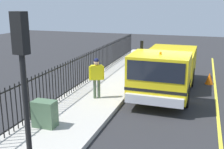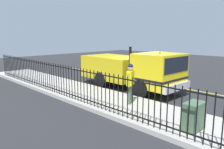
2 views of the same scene
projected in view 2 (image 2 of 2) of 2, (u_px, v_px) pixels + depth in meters
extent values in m
plane|color=#2B2B2D|center=(138.00, 89.00, 13.28)|extent=(49.59, 49.59, 0.00)
cube|color=#B7B2A8|center=(99.00, 98.00, 11.14)|extent=(2.79, 22.54, 0.18)
cube|color=yellow|center=(159.00, 84.00, 14.79)|extent=(0.12, 20.29, 0.01)
cube|color=yellow|center=(159.00, 70.00, 11.81)|extent=(2.43, 2.10, 1.76)
cube|color=black|center=(159.00, 63.00, 11.74)|extent=(2.24, 2.14, 0.78)
cube|color=gold|center=(114.00, 67.00, 14.34)|extent=(2.46, 3.90, 1.38)
cube|color=silver|center=(177.00, 87.00, 11.15)|extent=(2.27, 0.24, 0.36)
cube|color=black|center=(159.00, 77.00, 11.88)|extent=(2.45, 2.12, 0.12)
cylinder|color=black|center=(165.00, 83.00, 12.91)|extent=(0.32, 0.97, 0.96)
cylinder|color=black|center=(141.00, 89.00, 11.46)|extent=(0.32, 0.97, 0.96)
cylinder|color=black|center=(125.00, 75.00, 15.18)|extent=(0.32, 0.97, 0.96)
cylinder|color=black|center=(101.00, 80.00, 13.73)|extent=(0.32, 0.97, 0.96)
sphere|color=orange|center=(160.00, 53.00, 11.65)|extent=(0.12, 0.12, 0.12)
cylinder|color=black|center=(130.00, 67.00, 11.89)|extent=(0.14, 0.14, 2.12)
cube|color=yellow|center=(130.00, 78.00, 9.77)|extent=(0.56, 0.42, 0.63)
sphere|color=tan|center=(131.00, 68.00, 9.69)|extent=(0.24, 0.24, 0.24)
sphere|color=#14193F|center=(131.00, 66.00, 9.68)|extent=(0.22, 0.22, 0.22)
cylinder|color=#4C6047|center=(130.00, 95.00, 9.81)|extent=(0.13, 0.13, 0.85)
cylinder|color=#4C6047|center=(131.00, 94.00, 9.98)|extent=(0.13, 0.13, 0.85)
cylinder|color=yellow|center=(129.00, 80.00, 9.51)|extent=(0.09, 0.09, 0.60)
cylinder|color=yellow|center=(132.00, 78.00, 10.04)|extent=(0.09, 0.09, 0.60)
cylinder|color=black|center=(4.00, 65.00, 16.94)|extent=(0.04, 0.04, 1.57)
cylinder|color=black|center=(5.00, 65.00, 16.77)|extent=(0.04, 0.04, 1.57)
cylinder|color=black|center=(7.00, 65.00, 16.60)|extent=(0.04, 0.04, 1.57)
cylinder|color=black|center=(8.00, 66.00, 16.44)|extent=(0.04, 0.04, 1.57)
cylinder|color=black|center=(9.00, 66.00, 16.27)|extent=(0.04, 0.04, 1.57)
cylinder|color=black|center=(10.00, 66.00, 16.10)|extent=(0.04, 0.04, 1.57)
cylinder|color=black|center=(11.00, 67.00, 15.94)|extent=(0.04, 0.04, 1.57)
cylinder|color=black|center=(13.00, 67.00, 15.77)|extent=(0.04, 0.04, 1.57)
cylinder|color=black|center=(14.00, 67.00, 15.60)|extent=(0.04, 0.04, 1.57)
cylinder|color=black|center=(15.00, 68.00, 15.44)|extent=(0.04, 0.04, 1.57)
cylinder|color=black|center=(17.00, 68.00, 15.27)|extent=(0.04, 0.04, 1.57)
cylinder|color=black|center=(18.00, 68.00, 15.10)|extent=(0.04, 0.04, 1.57)
cylinder|color=black|center=(19.00, 69.00, 14.94)|extent=(0.04, 0.04, 1.57)
cylinder|color=black|center=(21.00, 69.00, 14.77)|extent=(0.04, 0.04, 1.57)
cylinder|color=black|center=(22.00, 70.00, 14.60)|extent=(0.04, 0.04, 1.57)
cylinder|color=black|center=(24.00, 70.00, 14.44)|extent=(0.04, 0.04, 1.57)
cylinder|color=black|center=(25.00, 70.00, 14.27)|extent=(0.04, 0.04, 1.57)
cylinder|color=black|center=(27.00, 71.00, 14.10)|extent=(0.04, 0.04, 1.57)
cylinder|color=black|center=(29.00, 71.00, 13.94)|extent=(0.04, 0.04, 1.57)
cylinder|color=black|center=(30.00, 72.00, 13.77)|extent=(0.04, 0.04, 1.57)
cylinder|color=black|center=(32.00, 72.00, 13.60)|extent=(0.04, 0.04, 1.57)
cylinder|color=black|center=(34.00, 73.00, 13.44)|extent=(0.04, 0.04, 1.57)
cylinder|color=black|center=(36.00, 73.00, 13.27)|extent=(0.04, 0.04, 1.57)
cylinder|color=black|center=(37.00, 74.00, 13.10)|extent=(0.04, 0.04, 1.57)
cylinder|color=black|center=(39.00, 74.00, 12.94)|extent=(0.04, 0.04, 1.57)
cylinder|color=black|center=(41.00, 75.00, 12.77)|extent=(0.04, 0.04, 1.57)
cylinder|color=black|center=(43.00, 75.00, 12.60)|extent=(0.04, 0.04, 1.57)
cylinder|color=black|center=(45.00, 76.00, 12.44)|extent=(0.04, 0.04, 1.57)
cylinder|color=black|center=(47.00, 76.00, 12.27)|extent=(0.04, 0.04, 1.57)
cylinder|color=black|center=(49.00, 77.00, 12.10)|extent=(0.04, 0.04, 1.57)
cylinder|color=black|center=(52.00, 77.00, 11.94)|extent=(0.04, 0.04, 1.57)
cylinder|color=black|center=(54.00, 78.00, 11.77)|extent=(0.04, 0.04, 1.57)
cylinder|color=black|center=(56.00, 79.00, 11.60)|extent=(0.04, 0.04, 1.57)
cylinder|color=black|center=(59.00, 79.00, 11.44)|extent=(0.04, 0.04, 1.57)
cylinder|color=black|center=(61.00, 80.00, 11.27)|extent=(0.04, 0.04, 1.57)
cylinder|color=black|center=(64.00, 81.00, 11.10)|extent=(0.04, 0.04, 1.57)
cylinder|color=black|center=(66.00, 81.00, 10.94)|extent=(0.04, 0.04, 1.57)
cylinder|color=black|center=(69.00, 82.00, 10.77)|extent=(0.04, 0.04, 1.57)
cylinder|color=black|center=(72.00, 83.00, 10.60)|extent=(0.04, 0.04, 1.57)
cylinder|color=black|center=(75.00, 84.00, 10.44)|extent=(0.04, 0.04, 1.57)
cylinder|color=black|center=(78.00, 84.00, 10.27)|extent=(0.04, 0.04, 1.57)
cylinder|color=black|center=(81.00, 85.00, 10.10)|extent=(0.04, 0.04, 1.57)
cylinder|color=black|center=(84.00, 86.00, 9.94)|extent=(0.04, 0.04, 1.57)
cylinder|color=black|center=(87.00, 87.00, 9.77)|extent=(0.04, 0.04, 1.57)
cylinder|color=black|center=(91.00, 88.00, 9.60)|extent=(0.04, 0.04, 1.57)
cylinder|color=black|center=(94.00, 89.00, 9.44)|extent=(0.04, 0.04, 1.57)
cylinder|color=black|center=(98.00, 90.00, 9.27)|extent=(0.04, 0.04, 1.57)
cylinder|color=black|center=(102.00, 91.00, 9.10)|extent=(0.04, 0.04, 1.57)
cylinder|color=black|center=(105.00, 92.00, 8.94)|extent=(0.04, 0.04, 1.57)
cylinder|color=black|center=(110.00, 93.00, 8.77)|extent=(0.04, 0.04, 1.57)
cylinder|color=black|center=(114.00, 94.00, 8.60)|extent=(0.04, 0.04, 1.57)
cylinder|color=black|center=(118.00, 95.00, 8.44)|extent=(0.04, 0.04, 1.57)
cylinder|color=black|center=(123.00, 96.00, 8.27)|extent=(0.04, 0.04, 1.57)
cylinder|color=black|center=(128.00, 98.00, 8.10)|extent=(0.04, 0.04, 1.57)
cylinder|color=black|center=(132.00, 99.00, 7.94)|extent=(0.04, 0.04, 1.57)
cylinder|color=black|center=(138.00, 100.00, 7.77)|extent=(0.04, 0.04, 1.57)
cylinder|color=black|center=(143.00, 102.00, 7.60)|extent=(0.04, 0.04, 1.57)
cylinder|color=black|center=(149.00, 103.00, 7.44)|extent=(0.04, 0.04, 1.57)
cylinder|color=black|center=(155.00, 105.00, 7.27)|extent=(0.04, 0.04, 1.57)
cylinder|color=black|center=(161.00, 106.00, 7.10)|extent=(0.04, 0.04, 1.57)
cylinder|color=black|center=(167.00, 108.00, 6.94)|extent=(0.04, 0.04, 1.57)
cylinder|color=black|center=(174.00, 110.00, 6.77)|extent=(0.04, 0.04, 1.57)
cylinder|color=black|center=(181.00, 112.00, 6.60)|extent=(0.04, 0.04, 1.57)
cylinder|color=black|center=(189.00, 114.00, 6.44)|extent=(0.04, 0.04, 1.57)
cylinder|color=black|center=(197.00, 116.00, 6.27)|extent=(0.04, 0.04, 1.57)
cylinder|color=black|center=(205.00, 118.00, 6.10)|extent=(0.04, 0.04, 1.57)
cylinder|color=black|center=(214.00, 121.00, 5.94)|extent=(0.04, 0.04, 1.57)
cylinder|color=black|center=(223.00, 123.00, 5.77)|extent=(0.04, 0.04, 1.57)
cube|color=black|center=(79.00, 70.00, 10.07)|extent=(0.04, 19.16, 0.04)
cube|color=black|center=(80.00, 97.00, 10.29)|extent=(0.04, 19.16, 0.04)
cube|color=#4C6B4C|center=(194.00, 116.00, 7.17)|extent=(0.78, 0.47, 0.92)
cone|color=orange|center=(127.00, 75.00, 16.35)|extent=(0.44, 0.44, 0.62)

